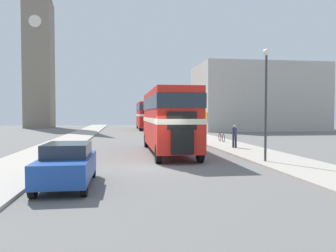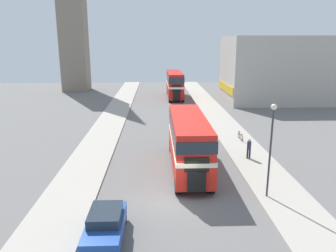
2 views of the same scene
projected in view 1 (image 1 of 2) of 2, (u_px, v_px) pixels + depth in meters
ground_plane at (159, 166)px, 16.16m from camera, size 120.00×120.00×0.00m
sidewalk_right at (287, 162)px, 17.10m from camera, size 3.50×120.00×0.12m
sidewalk_left at (15, 168)px, 15.22m from camera, size 3.50×120.00×0.12m
double_decker_bus at (168, 117)px, 21.48m from camera, size 2.56×10.43×4.06m
bus_distant at (145, 114)px, 54.10m from camera, size 2.49×11.20×4.44m
car_parked_near at (67, 164)px, 11.74m from camera, size 1.74×4.04×1.54m
pedestrian_walking at (235, 135)px, 23.96m from camera, size 0.34×0.34×1.67m
bicycle_on_pavement at (222, 137)px, 29.31m from camera, size 0.05×1.76×0.78m
street_lamp at (266, 88)px, 17.04m from camera, size 0.36×0.36×5.86m
church_tower at (38, 27)px, 60.33m from camera, size 5.04×5.04×36.33m
shop_building_block at (257, 98)px, 52.67m from camera, size 19.36×11.54×10.32m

